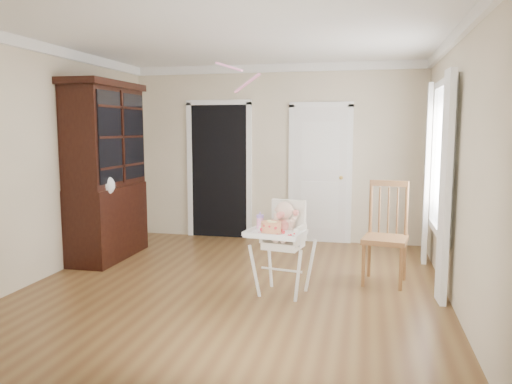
% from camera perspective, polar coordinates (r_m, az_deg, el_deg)
% --- Properties ---
extents(floor, '(5.00, 5.00, 0.00)m').
position_cam_1_polar(floor, '(5.57, -2.59, -10.86)').
color(floor, brown).
rests_on(floor, ground).
extents(ceiling, '(5.00, 5.00, 0.00)m').
position_cam_1_polar(ceiling, '(5.38, -2.76, 17.60)').
color(ceiling, white).
rests_on(ceiling, wall_back).
extents(wall_back, '(4.50, 0.00, 4.50)m').
position_cam_1_polar(wall_back, '(7.75, 2.20, 4.43)').
color(wall_back, beige).
rests_on(wall_back, floor).
extents(wall_left, '(0.00, 5.00, 5.00)m').
position_cam_1_polar(wall_left, '(6.29, -22.91, 3.20)').
color(wall_left, beige).
rests_on(wall_left, floor).
extents(wall_right, '(0.00, 5.00, 5.00)m').
position_cam_1_polar(wall_right, '(5.19, 22.05, 2.50)').
color(wall_right, beige).
rests_on(wall_right, floor).
extents(crown_molding, '(4.50, 5.00, 0.12)m').
position_cam_1_polar(crown_molding, '(5.37, -2.76, 16.97)').
color(crown_molding, white).
rests_on(crown_molding, ceiling).
extents(doorway, '(1.06, 0.05, 2.22)m').
position_cam_1_polar(doorway, '(7.96, -4.22, 2.75)').
color(doorway, black).
rests_on(doorway, wall_back).
extents(closet_door, '(0.96, 0.09, 2.13)m').
position_cam_1_polar(closet_door, '(7.65, 7.33, 1.89)').
color(closet_door, white).
rests_on(closet_door, wall_back).
extents(window_right, '(0.13, 1.84, 2.30)m').
position_cam_1_polar(window_right, '(5.98, 20.10, 2.54)').
color(window_right, white).
rests_on(window_right, wall_right).
extents(high_chair, '(0.68, 0.80, 1.01)m').
position_cam_1_polar(high_chair, '(5.21, 3.12, -5.07)').
color(high_chair, white).
rests_on(high_chair, floor).
extents(baby, '(0.28, 0.24, 0.43)m').
position_cam_1_polar(baby, '(5.21, 3.24, -3.51)').
color(baby, beige).
rests_on(baby, high_chair).
extents(cake, '(0.26, 0.26, 0.12)m').
position_cam_1_polar(cake, '(4.97, 1.75, -4.06)').
color(cake, silver).
rests_on(cake, high_chair).
extents(sippy_cup, '(0.08, 0.08, 0.19)m').
position_cam_1_polar(sippy_cup, '(5.19, 0.47, -3.36)').
color(sippy_cup, '#FA99C7').
rests_on(sippy_cup, high_chair).
extents(china_cabinet, '(0.62, 1.39, 2.34)m').
position_cam_1_polar(china_cabinet, '(6.91, -16.77, 2.29)').
color(china_cabinet, black).
rests_on(china_cabinet, floor).
extents(dining_chair, '(0.54, 0.54, 1.15)m').
position_cam_1_polar(dining_chair, '(5.80, 14.59, -4.90)').
color(dining_chair, brown).
rests_on(dining_chair, floor).
extents(streamer, '(0.39, 0.34, 0.15)m').
position_cam_1_polar(streamer, '(5.54, -3.14, 14.12)').
color(streamer, '#FF93C6').
rests_on(streamer, ceiling).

